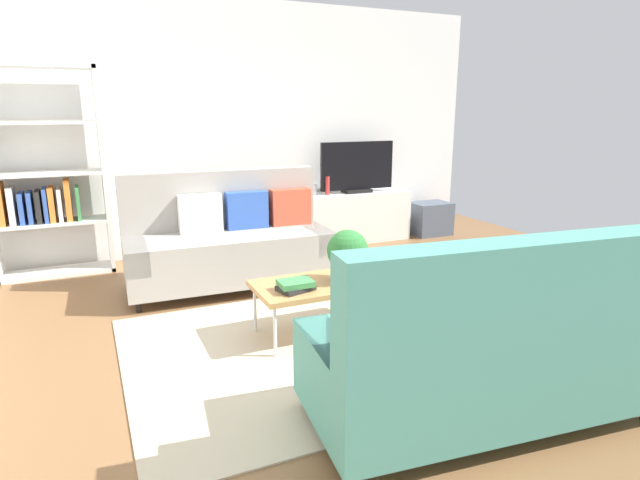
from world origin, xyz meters
TOP-DOWN VIEW (x-y plane):
  - ground_plane at (0.00, 0.00)m, footprint 7.68×7.68m
  - wall_far at (0.00, 2.80)m, footprint 6.40×0.12m
  - area_rug at (-0.13, -0.23)m, footprint 2.90×2.20m
  - couch_beige at (-0.47, 1.40)m, footprint 1.93×0.90m
  - couch_green at (0.20, -1.44)m, footprint 1.98×1.04m
  - coffee_table at (-0.08, -0.03)m, footprint 1.10×0.56m
  - tv_console at (1.48, 2.46)m, footprint 1.40×0.44m
  - tv at (1.48, 2.44)m, footprint 1.00×0.20m
  - bookshelf at (-2.04, 2.48)m, footprint 1.10×0.36m
  - storage_trunk at (2.58, 2.36)m, footprint 0.52×0.40m
  - potted_plant at (0.06, -0.08)m, footprint 0.31×0.31m
  - table_book_0 at (-0.37, -0.12)m, footprint 0.28×0.23m
  - table_book_1 at (-0.37, -0.12)m, footprint 0.24×0.18m
  - vase_0 at (0.90, 2.51)m, footprint 0.10×0.10m
  - bottle_0 at (1.06, 2.42)m, footprint 0.06×0.06m

SIDE VIEW (x-z plane):
  - ground_plane at x=0.00m, z-range 0.00..0.00m
  - area_rug at x=-0.13m, z-range 0.00..0.01m
  - storage_trunk at x=2.58m, z-range 0.00..0.44m
  - tv_console at x=1.48m, z-range 0.00..0.64m
  - coffee_table at x=-0.08m, z-range 0.18..0.60m
  - table_book_0 at x=-0.37m, z-range 0.42..0.46m
  - couch_green at x=0.20m, z-range -0.11..0.99m
  - couch_beige at x=-0.47m, z-range -0.10..1.00m
  - table_book_1 at x=-0.37m, z-range 0.46..0.49m
  - potted_plant at x=0.06m, z-range 0.45..0.84m
  - vase_0 at x=0.90m, z-range 0.64..0.77m
  - bottle_0 at x=1.06m, z-range 0.64..0.87m
  - tv at x=1.48m, z-range 0.63..1.27m
  - bookshelf at x=-2.04m, z-range -0.08..2.02m
  - wall_far at x=0.00m, z-range 0.00..2.90m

